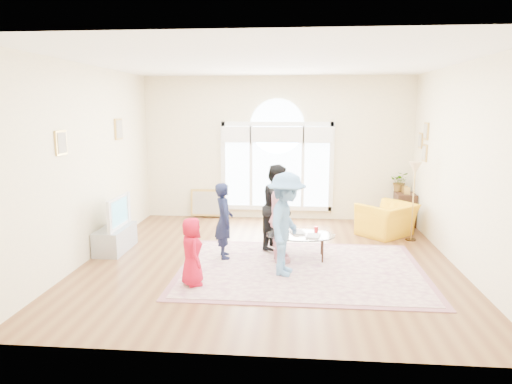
# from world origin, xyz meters

# --- Properties ---
(ground) EXTENTS (6.00, 6.00, 0.00)m
(ground) POSITION_xyz_m (0.00, 0.00, 0.00)
(ground) COLOR brown
(ground) RESTS_ON ground
(room_shell) EXTENTS (6.00, 6.00, 6.00)m
(room_shell) POSITION_xyz_m (0.01, 2.83, 1.57)
(room_shell) COLOR beige
(room_shell) RESTS_ON ground
(area_rug) EXTENTS (3.60, 2.60, 0.02)m
(area_rug) POSITION_xyz_m (0.53, -0.41, 0.01)
(area_rug) COLOR beige
(area_rug) RESTS_ON ground
(rug_border) EXTENTS (3.80, 2.80, 0.01)m
(rug_border) POSITION_xyz_m (0.53, -0.41, 0.01)
(rug_border) COLOR #905963
(rug_border) RESTS_ON ground
(tv_console) EXTENTS (0.45, 1.00, 0.42)m
(tv_console) POSITION_xyz_m (-2.75, 0.30, 0.21)
(tv_console) COLOR #95979D
(tv_console) RESTS_ON ground
(television) EXTENTS (0.16, 0.97, 0.56)m
(television) POSITION_xyz_m (-2.74, 0.30, 0.70)
(television) COLOR black
(television) RESTS_ON tv_console
(coffee_table) EXTENTS (1.15, 0.75, 0.54)m
(coffee_table) POSITION_xyz_m (0.52, 0.12, 0.40)
(coffee_table) COLOR silver
(coffee_table) RESTS_ON ground
(armchair) EXTENTS (1.32, 1.31, 0.65)m
(armchair) POSITION_xyz_m (2.24, 1.71, 0.32)
(armchair) COLOR yellow
(armchair) RESTS_ON ground
(side_cabinet) EXTENTS (0.40, 0.50, 0.70)m
(side_cabinet) POSITION_xyz_m (2.78, 2.58, 0.35)
(side_cabinet) COLOR black
(side_cabinet) RESTS_ON ground
(floor_lamp) EXTENTS (0.30, 0.30, 1.51)m
(floor_lamp) POSITION_xyz_m (2.65, 1.41, 1.28)
(floor_lamp) COLOR black
(floor_lamp) RESTS_ON ground
(plant_pedestal) EXTENTS (0.20, 0.20, 0.70)m
(plant_pedestal) POSITION_xyz_m (2.70, 2.81, 0.35)
(plant_pedestal) COLOR white
(plant_pedestal) RESTS_ON ground
(potted_plant) EXTENTS (0.46, 0.42, 0.43)m
(potted_plant) POSITION_xyz_m (2.70, 2.81, 0.92)
(potted_plant) COLOR #33722D
(potted_plant) RESTS_ON plant_pedestal
(leaning_picture) EXTENTS (0.80, 0.14, 0.62)m
(leaning_picture) POSITION_xyz_m (-1.58, 2.90, 0.00)
(leaning_picture) COLOR tan
(leaning_picture) RESTS_ON ground
(child_red) EXTENTS (0.47, 0.56, 0.97)m
(child_red) POSITION_xyz_m (-1.02, -1.20, 0.51)
(child_red) COLOR red
(child_red) RESTS_ON area_rug
(child_navy) EXTENTS (0.42, 0.53, 1.27)m
(child_navy) POSITION_xyz_m (-0.75, 0.04, 0.65)
(child_navy) COLOR black
(child_navy) RESTS_ON area_rug
(child_black) EXTENTS (0.78, 0.88, 1.51)m
(child_black) POSITION_xyz_m (0.12, 0.64, 0.77)
(child_black) COLOR black
(child_black) RESTS_ON area_rug
(child_pink) EXTENTS (0.48, 0.89, 1.45)m
(child_pink) POSITION_xyz_m (0.18, -0.09, 0.74)
(child_pink) COLOR #F6A7B6
(child_pink) RESTS_ON area_rug
(child_blue) EXTENTS (0.76, 1.10, 1.55)m
(child_blue) POSITION_xyz_m (0.30, -0.66, 0.80)
(child_blue) COLOR #578AC2
(child_blue) RESTS_ON area_rug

